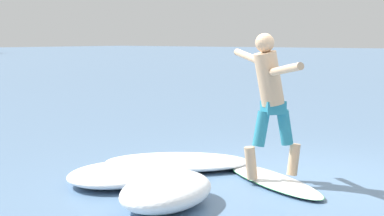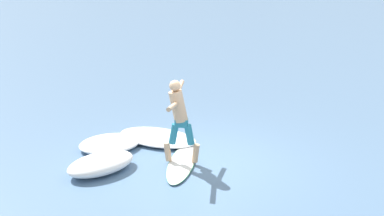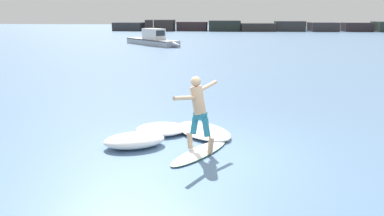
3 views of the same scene
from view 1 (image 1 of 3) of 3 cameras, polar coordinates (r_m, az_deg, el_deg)
The scene contains 6 objects.
ground_plane at distance 8.22m, azimuth 8.74°, elevation -6.31°, with size 200.00×200.00×0.00m, color slate.
surfboard at distance 8.04m, azimuth 7.01°, elevation -6.31°, with size 1.57×2.22×0.21m.
surfer at distance 7.81m, azimuth 6.92°, elevation 1.30°, with size 0.93×1.46×1.77m.
wave_foam_at_tail at distance 8.82m, azimuth -1.31°, elevation -4.80°, with size 2.12×2.25×0.18m.
wave_foam_at_nose at distance 6.83m, azimuth -2.27°, elevation -7.35°, with size 1.73×1.37×0.35m.
wave_foam_beside at distance 7.97m, azimuth -6.55°, elevation -5.87°, with size 1.57×1.36×0.22m.
Camera 1 is at (-7.03, -3.89, 1.78)m, focal length 60.00 mm.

